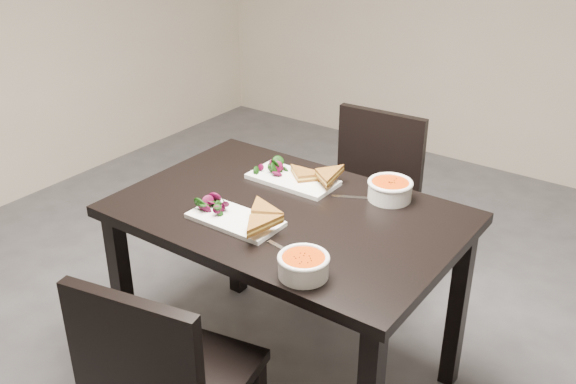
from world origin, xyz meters
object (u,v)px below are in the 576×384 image
object	(u,v)px
chair_far	(368,194)
plate_near	(235,220)
soup_bowl_near	(303,264)
table	(288,234)
chair_near	(163,380)
plate_far	(293,180)
soup_bowl_far	(390,189)

from	to	relation	value
chair_far	plate_near	bearing A→B (deg)	-94.58
chair_far	soup_bowl_near	bearing A→B (deg)	-74.86
table	chair_far	world-z (taller)	chair_far
table	chair_near	bearing A→B (deg)	-87.41
soup_bowl_near	plate_far	world-z (taller)	soup_bowl_near
plate_far	soup_bowl_far	xyz separation A→B (m)	(0.37, 0.09, 0.03)
chair_far	plate_far	xyz separation A→B (m)	(-0.04, -0.55, 0.27)
table	soup_bowl_far	bearing A→B (deg)	48.40
chair_far	plate_far	bearing A→B (deg)	-97.64
plate_near	soup_bowl_far	bearing A→B (deg)	52.98
soup_bowl_far	soup_bowl_near	bearing A→B (deg)	-87.35
chair_far	soup_bowl_far	bearing A→B (deg)	-57.89
table	plate_near	xyz separation A→B (m)	(-0.10, -0.18, 0.11)
chair_near	plate_near	world-z (taller)	chair_near
plate_near	soup_bowl_near	size ratio (longest dim) A/B	2.07
table	soup_bowl_near	xyz separation A→B (m)	(0.28, -0.31, 0.14)
table	plate_near	world-z (taller)	plate_near
soup_bowl_far	plate_near	bearing A→B (deg)	-127.02
plate_far	chair_near	bearing A→B (deg)	-80.24
table	soup_bowl_far	size ratio (longest dim) A/B	7.28
table	chair_far	distance (m)	0.77
plate_near	soup_bowl_far	distance (m)	0.58
chair_near	plate_far	xyz separation A→B (m)	(-0.15, 0.87, 0.27)
plate_far	soup_bowl_far	bearing A→B (deg)	13.10
table	chair_near	xyz separation A→B (m)	(0.03, -0.67, -0.17)
chair_far	plate_near	distance (m)	0.96
soup_bowl_far	plate_far	bearing A→B (deg)	-166.90
soup_bowl_near	soup_bowl_far	bearing A→B (deg)	92.65
chair_near	plate_near	bearing A→B (deg)	92.96
table	soup_bowl_far	xyz separation A→B (m)	(0.25, 0.28, 0.14)
chair_near	chair_far	distance (m)	1.42
chair_near	soup_bowl_near	size ratio (longest dim) A/B	5.47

